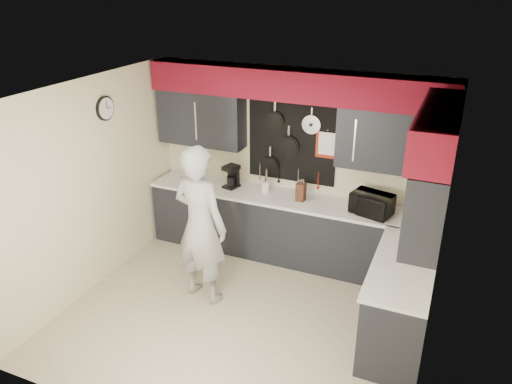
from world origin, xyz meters
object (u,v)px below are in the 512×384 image
at_px(utensil_crock, 265,187).
at_px(coffee_maker, 232,176).
at_px(microwave, 372,204).
at_px(knife_block, 301,192).
at_px(person, 200,225).

relative_size(utensil_crock, coffee_maker, 0.46).
bearing_deg(coffee_maker, utensil_crock, 16.25).
bearing_deg(utensil_crock, microwave, -4.60).
relative_size(knife_block, coffee_maker, 0.77).
height_order(coffee_maker, person, person).
bearing_deg(knife_block, utensil_crock, 175.46).
bearing_deg(microwave, knife_block, -166.90).
bearing_deg(person, utensil_crock, -90.41).
xyz_separation_m(microwave, knife_block, (-0.93, 0.03, -0.01)).
bearing_deg(microwave, person, -130.33).
relative_size(knife_block, utensil_crock, 1.66).
height_order(knife_block, person, person).
relative_size(microwave, utensil_crock, 3.30).
distance_m(knife_block, coffee_maker, 1.04).
relative_size(microwave, knife_block, 1.98).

